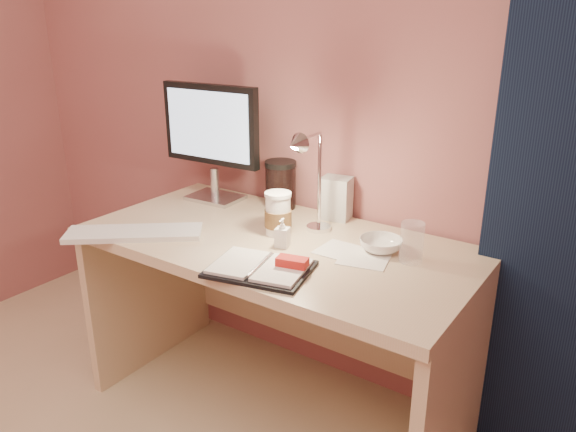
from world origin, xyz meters
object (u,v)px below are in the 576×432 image
Objects in this scene: planner at (263,267)px; clear_cup at (412,242)px; dark_jar at (281,187)px; product_box at (336,198)px; coffee_cup at (278,215)px; keyboard at (134,233)px; desk at (288,289)px; monitor at (212,132)px; bowl at (381,245)px; lotion_bottle at (282,233)px; desk_lamp at (305,173)px.

clear_cup is (0.35, 0.33, 0.05)m from planner.
dark_jar reaches higher than product_box.
coffee_cup is at bearing -56.42° from dark_jar.
dark_jar reaches higher than keyboard.
dark_jar reaches higher than desk.
planner is 0.48m from clear_cup.
planner is at bearing -40.12° from monitor.
desk is 0.40m from planner.
bowl is (0.35, 0.04, 0.25)m from desk.
clear_cup reaches higher than desk.
lotion_bottle is at bearing -28.62° from monitor.
dark_jar reaches higher than coffee_cup.
coffee_cup is at bearing -2.01° from keyboard.
monitor is 0.58m from product_box.
monitor is 1.38× the size of planner.
dark_jar is at bearing 123.58° from coffee_cup.
clear_cup reaches higher than keyboard.
desk is 0.43m from bowl.
coffee_cup is (0.41, 0.31, 0.06)m from keyboard.
bowl is (0.23, 0.35, 0.01)m from planner.
desk_lamp is (-0.04, 0.30, 0.23)m from planner.
monitor reaches higher than desk.
monitor is 0.36m from dark_jar.
bowl is (0.37, 0.07, -0.05)m from coffee_cup.
desk is 0.55m from clear_cup.
planner is 2.44× the size of bowl.
bowl reaches higher than desk.
desk_lamp reaches higher than bowl.
dark_jar is 0.25m from product_box.
desk is 14.03× the size of lotion_bottle.
desk_lamp is at bearing -4.49° from desk.
clear_cup is 0.76× the size of dark_jar.
planner is 0.38m from desk_lamp.
desk is 4.00× the size of planner.
coffee_cup reaches higher than clear_cup.
desk is at bearing -116.03° from product_box.
clear_cup is 0.43m from lotion_bottle.
keyboard is 0.97m from clear_cup.
desk is at bearing 97.52° from planner.
planner is 2.13× the size of product_box.
dark_jar is (-0.30, 0.52, 0.07)m from planner.
product_box is (-0.40, 0.21, 0.02)m from clear_cup.
monitor is 3.09× the size of coffee_cup.
desk is at bearing -49.33° from dark_jar.
product_box is at bearing 3.45° from dark_jar.
bowl is (0.79, 0.37, 0.01)m from keyboard.
desk is at bearing -1.07° from keyboard.
monitor reaches higher than bowl.
desk_lamp reaches higher than keyboard.
lotion_bottle is at bearing -53.87° from dark_jar.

